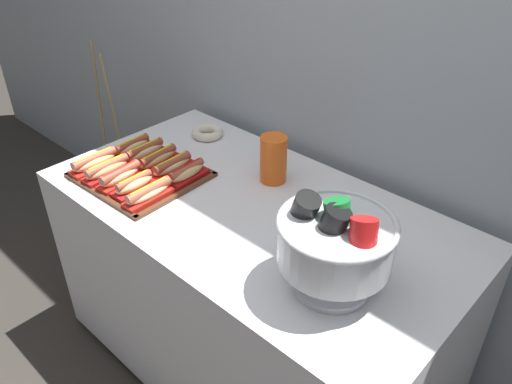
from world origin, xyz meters
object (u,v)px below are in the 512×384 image
serving_tray (141,175)px  hot_dog_2 (120,176)px  floor_vase (125,208)px  donut (207,132)px  hot_dog_7 (158,159)px  hot_dog_9 (187,173)px  hot_dog_3 (134,185)px  hot_dog_4 (149,193)px  hot_dog_0 (95,162)px  hot_dog_6 (145,152)px  hot_dog_5 (132,147)px  cup_stack (273,159)px  hot_dog_8 (172,166)px  punch_bowl (335,241)px  buffet_table (252,290)px  hot_dog_1 (107,170)px

serving_tray → hot_dog_2: (0.00, -0.08, 0.03)m
floor_vase → donut: floor_vase is taller
hot_dog_7 → hot_dog_9: size_ratio=1.12×
hot_dog_3 → hot_dog_4: size_ratio=0.86×
hot_dog_0 → hot_dog_6: size_ratio=1.04×
serving_tray → hot_dog_7: (-0.00, 0.08, 0.03)m
hot_dog_5 → hot_dog_7: bearing=2.1°
serving_tray → cup_stack: cup_stack is taller
serving_tray → donut: bearing=99.0°
hot_dog_6 → floor_vase: bearing=161.8°
hot_dog_3 → hot_dog_8: size_ratio=0.87×
cup_stack → donut: bearing=170.5°
cup_stack → hot_dog_2: bearing=-132.6°
hot_dog_4 → hot_dog_9: size_ratio=1.11×
hot_dog_5 → punch_bowl: bearing=-4.2°
buffet_table → punch_bowl: bearing=-17.7°
hot_dog_1 → cup_stack: bearing=42.1°
hot_dog_3 → donut: 0.47m
floor_vase → serving_tray: floor_vase is taller
buffet_table → hot_dog_5: size_ratio=8.83×
hot_dog_3 → punch_bowl: punch_bowl is taller
hot_dog_2 → cup_stack: 0.52m
hot_dog_0 → hot_dog_1: hot_dog_0 is taller
serving_tray → cup_stack: (0.36, 0.30, 0.08)m
hot_dog_3 → donut: size_ratio=1.24×
hot_dog_1 → hot_dog_6: 0.17m
hot_dog_7 → punch_bowl: punch_bowl is taller
hot_dog_2 → hot_dog_9: size_ratio=1.05×
hot_dog_6 → hot_dog_8: hot_dog_6 is taller
donut → cup_stack: bearing=-9.5°
hot_dog_1 → hot_dog_8: (0.14, 0.17, -0.00)m
hot_dog_2 → hot_dog_0: bearing=-177.9°
punch_bowl → cup_stack: 0.55m
hot_dog_0 → donut: hot_dog_0 is taller
hot_dog_7 → hot_dog_0: bearing=-130.2°
hot_dog_2 → cup_stack: bearing=47.4°
floor_vase → hot_dog_4: size_ratio=5.93×
hot_dog_7 → buffet_table: bearing=7.2°
hot_dog_6 → buffet_table: bearing=6.4°
hot_dog_3 → floor_vase: bearing=153.8°
buffet_table → hot_dog_0: 0.73m
buffet_table → hot_dog_0: (-0.56, -0.22, 0.41)m
serving_tray → punch_bowl: 0.83m
donut → hot_dog_3: bearing=-73.1°
serving_tray → hot_dog_5: hot_dog_5 is taller
floor_vase → donut: 0.78m
hot_dog_1 → punch_bowl: bearing=5.8°
hot_dog_6 → cup_stack: cup_stack is taller
hot_dog_4 → hot_dog_7: hot_dog_7 is taller
hot_dog_1 → hot_dog_8: 0.22m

